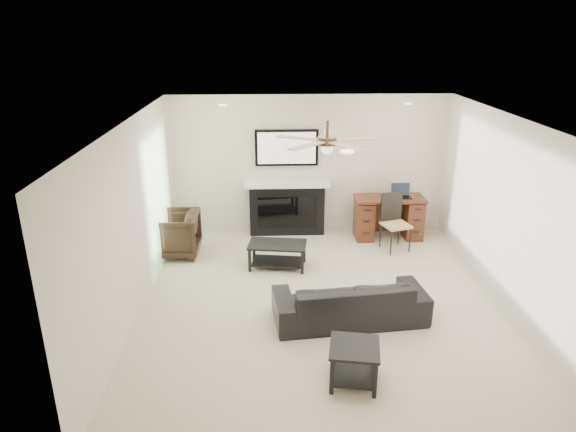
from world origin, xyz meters
The scene contains 10 objects.
room_shell centered at (0.19, 0.08, 1.68)m, with size 5.50×5.54×2.52m.
sofa centered at (0.29, -0.43, 0.28)m, with size 1.95×0.76×0.57m, color black.
armchair centered at (-2.31, 1.72, 0.37)m, with size 0.78×0.81×0.73m, color black.
coffee_table centered at (-0.61, 1.17, 0.20)m, with size 0.90×0.50×0.40m, color black.
end_table_near centered at (0.14, -1.68, 0.23)m, with size 0.52×0.52×0.45m, color black.
end_table_left centered at (-2.86, 0.67, 0.23)m, with size 0.50×0.50×0.45m, color black.
fireplace_unit centered at (-0.41, 2.58, 0.95)m, with size 1.52×0.34×1.91m, color black.
desk centered at (1.40, 2.31, 0.38)m, with size 1.22×0.56×0.76m, color #402110.
desk_chair centered at (1.40, 1.76, 0.48)m, with size 0.42×0.44×0.97m, color black.
laptop centered at (1.60, 2.29, 0.88)m, with size 0.33×0.24×0.23m, color black.
Camera 1 is at (-0.75, -6.21, 3.59)m, focal length 32.00 mm.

